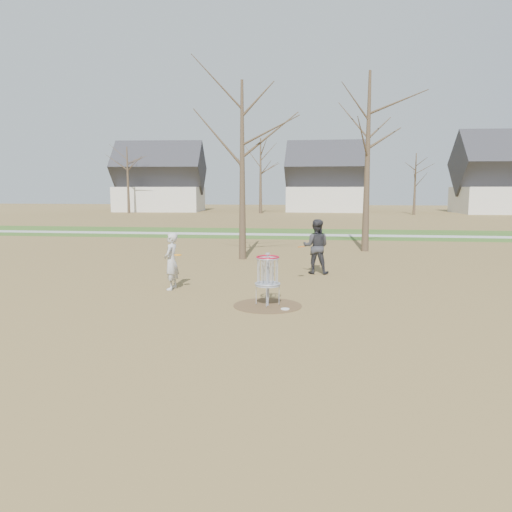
% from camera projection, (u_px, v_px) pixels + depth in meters
% --- Properties ---
extents(ground, '(160.00, 160.00, 0.00)m').
position_uv_depth(ground, '(268.00, 306.00, 13.02)').
color(ground, brown).
rests_on(ground, ground).
extents(green_band, '(160.00, 8.00, 0.01)m').
position_uv_depth(green_band, '(301.00, 234.00, 33.65)').
color(green_band, '#2D5119').
rests_on(green_band, ground).
extents(footpath, '(160.00, 1.50, 0.01)m').
position_uv_depth(footpath, '(300.00, 235.00, 32.67)').
color(footpath, '#9E9E99').
rests_on(footpath, green_band).
extents(dirt_circle, '(1.80, 1.80, 0.01)m').
position_uv_depth(dirt_circle, '(268.00, 306.00, 13.02)').
color(dirt_circle, '#47331E').
rests_on(dirt_circle, ground).
extents(player_standing, '(0.45, 0.65, 1.73)m').
position_uv_depth(player_standing, '(171.00, 261.00, 15.00)').
color(player_standing, '#BABABA').
rests_on(player_standing, ground).
extents(player_throwing, '(1.01, 0.82, 1.96)m').
position_uv_depth(player_throwing, '(316.00, 247.00, 17.80)').
color(player_throwing, '#2E2E33').
rests_on(player_throwing, ground).
extents(disc_grounded, '(0.22, 0.22, 0.02)m').
position_uv_depth(disc_grounded, '(285.00, 309.00, 12.58)').
color(disc_grounded, silver).
rests_on(disc_grounded, dirt_circle).
extents(discs_in_play, '(3.78, 2.18, 0.11)m').
position_uv_depth(discs_in_play, '(245.00, 250.00, 15.49)').
color(discs_in_play, '#DE550B').
rests_on(discs_in_play, ground).
extents(disc_golf_basket, '(0.64, 0.64, 1.35)m').
position_uv_depth(disc_golf_basket, '(268.00, 271.00, 12.89)').
color(disc_golf_basket, '#9EA3AD').
rests_on(disc_golf_basket, ground).
extents(bare_trees, '(52.62, 44.98, 9.00)m').
position_uv_depth(bare_trees, '(327.00, 164.00, 47.23)').
color(bare_trees, '#382B1E').
rests_on(bare_trees, ground).
extents(houses_row, '(56.51, 10.01, 7.26)m').
position_uv_depth(houses_row, '(345.00, 184.00, 63.63)').
color(houses_row, silver).
rests_on(houses_row, ground).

